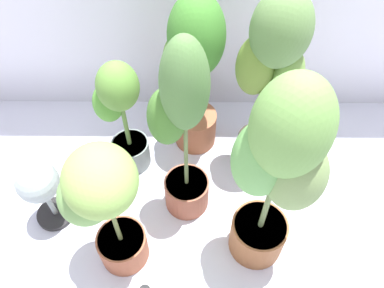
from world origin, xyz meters
The scene contains 8 objects.
ground_plane centered at (0.00, 0.00, 0.00)m, with size 8.00×8.00×0.00m, color silver.
potted_plant_center centered at (-0.02, 0.15, 0.53)m, with size 0.29×0.24×0.99m.
potted_plant_back_right centered at (0.35, 0.42, 0.59)m, with size 0.35×0.28×0.99m.
potted_plant_front_left centered at (-0.31, -0.12, 0.46)m, with size 0.37×0.35×0.74m.
potted_plant_back_center centered at (0.02, 0.56, 0.54)m, with size 0.30×0.28×0.90m.
potted_plant_front_right centered at (0.31, -0.08, 0.61)m, with size 0.36×0.29×1.03m.
potted_plant_back_left centered at (-0.32, 0.40, 0.37)m, with size 0.29×0.27×0.67m.
floor_fan centered at (-0.65, 0.06, 0.26)m, with size 0.26×0.26×0.39m.
Camera 1 is at (0.03, -0.81, 1.68)m, focal length 35.29 mm.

